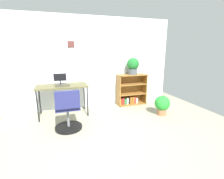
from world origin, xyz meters
TOP-DOWN VIEW (x-y plane):
  - ground_plane at (0.00, 0.00)m, footprint 6.24×6.24m
  - wall_back at (-0.00, 2.15)m, footprint 5.20×0.12m
  - desk at (-0.37, 1.69)m, footprint 1.13×0.56m
  - monitor at (-0.41, 1.73)m, footprint 0.28×0.15m
  - keyboard at (-0.37, 1.62)m, footprint 0.32×0.15m
  - office_chair at (-0.32, 0.89)m, footprint 0.52×0.55m
  - bookshelf_low at (1.45, 1.96)m, footprint 0.81×0.30m
  - potted_plant_on_shelf at (1.47, 1.90)m, footprint 0.32×0.32m
  - potted_plant_floor at (1.82, 0.98)m, footprint 0.35×0.35m

SIDE VIEW (x-z plane):
  - ground_plane at x=0.00m, z-range 0.00..0.00m
  - potted_plant_floor at x=1.82m, z-range 0.03..0.49m
  - office_chair at x=-0.32m, z-range -0.05..0.76m
  - bookshelf_low at x=1.45m, z-range -0.05..0.80m
  - desk at x=-0.37m, z-range 0.30..1.02m
  - keyboard at x=-0.37m, z-range 0.72..0.73m
  - monitor at x=-0.41m, z-range 0.73..0.99m
  - potted_plant_on_shelf at x=1.47m, z-range 0.87..1.31m
  - wall_back at x=0.00m, z-range 0.00..2.31m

